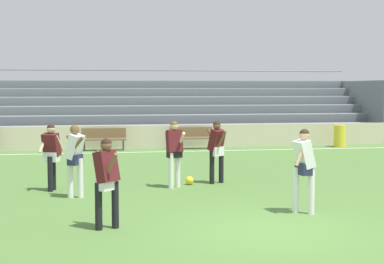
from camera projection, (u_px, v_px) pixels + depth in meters
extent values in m
plane|color=#517A38|center=(268.00, 231.00, 10.07)|extent=(160.00, 160.00, 0.00)
cube|color=white|center=(173.00, 151.00, 22.60)|extent=(44.00, 0.12, 0.01)
cube|color=beige|center=(168.00, 136.00, 24.01)|extent=(48.00, 0.16, 0.96)
cube|color=#9EA3AD|center=(95.00, 137.00, 24.61)|extent=(27.12, 0.36, 0.08)
cube|color=slate|center=(95.00, 142.00, 24.43)|extent=(27.12, 0.04, 0.41)
cube|color=#9EA3AD|center=(95.00, 126.00, 25.35)|extent=(27.12, 0.36, 0.08)
cube|color=slate|center=(95.00, 131.00, 25.17)|extent=(27.12, 0.04, 0.41)
cube|color=#9EA3AD|center=(95.00, 116.00, 26.09)|extent=(27.12, 0.36, 0.08)
cube|color=slate|center=(95.00, 121.00, 25.91)|extent=(27.12, 0.04, 0.41)
cube|color=#9EA3AD|center=(95.00, 107.00, 26.83)|extent=(27.12, 0.36, 0.08)
cube|color=slate|center=(95.00, 111.00, 26.65)|extent=(27.12, 0.04, 0.41)
cube|color=#9EA3AD|center=(95.00, 97.00, 27.57)|extent=(27.12, 0.36, 0.08)
cube|color=slate|center=(95.00, 102.00, 27.39)|extent=(27.12, 0.04, 0.41)
cube|color=#9EA3AD|center=(94.00, 89.00, 28.32)|extent=(27.12, 0.36, 0.08)
cube|color=slate|center=(95.00, 93.00, 28.14)|extent=(27.12, 0.04, 0.41)
cube|color=#9EA3AD|center=(94.00, 81.00, 29.06)|extent=(27.12, 0.36, 0.08)
cube|color=slate|center=(94.00, 85.00, 28.88)|extent=(27.12, 0.04, 0.41)
cube|color=slate|center=(361.00, 109.00, 29.07)|extent=(0.20, 5.08, 2.89)
cylinder|color=slate|center=(94.00, 70.00, 29.26)|extent=(27.12, 0.06, 0.06)
cube|color=brown|center=(191.00, 138.00, 23.50)|extent=(1.80, 0.40, 0.06)
cube|color=brown|center=(191.00, 132.00, 23.66)|extent=(1.80, 0.05, 0.40)
cylinder|color=#47474C|center=(173.00, 144.00, 23.39)|extent=(0.07, 0.07, 0.45)
cylinder|color=#47474C|center=(210.00, 143.00, 23.65)|extent=(0.07, 0.07, 0.45)
cube|color=brown|center=(104.00, 140.00, 22.91)|extent=(1.80, 0.40, 0.06)
cube|color=brown|center=(104.00, 133.00, 23.07)|extent=(1.80, 0.05, 0.40)
cylinder|color=#47474C|center=(84.00, 145.00, 22.80)|extent=(0.07, 0.07, 0.45)
cylinder|color=#47474C|center=(123.00, 145.00, 23.06)|extent=(0.07, 0.07, 0.45)
cylinder|color=yellow|center=(340.00, 136.00, 24.36)|extent=(0.49, 0.49, 0.94)
cylinder|color=white|center=(171.00, 170.00, 14.30)|extent=(0.13, 0.13, 0.91)
cylinder|color=white|center=(178.00, 169.00, 14.51)|extent=(0.13, 0.13, 0.91)
cube|color=black|center=(174.00, 153.00, 14.37)|extent=(0.40, 0.30, 0.24)
cube|color=#56191E|center=(174.00, 141.00, 14.35)|extent=(0.44, 0.38, 0.59)
cylinder|color=beige|center=(168.00, 139.00, 14.43)|extent=(0.17, 0.42, 0.43)
cylinder|color=beige|center=(181.00, 140.00, 14.26)|extent=(0.17, 0.42, 0.43)
sphere|color=beige|center=(174.00, 126.00, 14.32)|extent=(0.21, 0.21, 0.21)
sphere|color=brown|center=(174.00, 125.00, 14.32)|extent=(0.20, 0.20, 0.20)
cylinder|color=black|center=(221.00, 166.00, 15.15)|extent=(0.13, 0.13, 0.88)
cylinder|color=black|center=(212.00, 167.00, 14.99)|extent=(0.13, 0.13, 0.88)
cube|color=white|center=(217.00, 151.00, 15.04)|extent=(0.42, 0.39, 0.24)
cube|color=#56191E|center=(217.00, 140.00, 15.01)|extent=(0.52, 0.51, 0.60)
cylinder|color=brown|center=(222.00, 139.00, 14.85)|extent=(0.26, 0.32, 0.48)
cylinder|color=brown|center=(212.00, 138.00, 15.17)|extent=(0.26, 0.32, 0.48)
sphere|color=brown|center=(217.00, 126.00, 14.98)|extent=(0.21, 0.21, 0.21)
sphere|color=black|center=(217.00, 125.00, 14.98)|extent=(0.20, 0.20, 0.20)
cylinder|color=white|center=(296.00, 190.00, 11.55)|extent=(0.13, 0.13, 0.93)
cylinder|color=white|center=(311.00, 191.00, 11.40)|extent=(0.13, 0.13, 0.93)
cube|color=#232847|center=(304.00, 169.00, 11.44)|extent=(0.27, 0.39, 0.24)
cube|color=white|center=(304.00, 154.00, 11.42)|extent=(0.41, 0.43, 0.60)
cylinder|color=#D6A884|center=(307.00, 151.00, 11.60)|extent=(0.28, 0.12, 0.51)
cylinder|color=#D6A884|center=(301.00, 153.00, 11.23)|extent=(0.28, 0.12, 0.51)
sphere|color=#D6A884|center=(304.00, 135.00, 11.39)|extent=(0.21, 0.21, 0.21)
sphere|color=black|center=(304.00, 134.00, 11.39)|extent=(0.20, 0.20, 0.20)
cylinder|color=white|center=(80.00, 178.00, 13.09)|extent=(0.13, 0.13, 0.91)
cylinder|color=white|center=(70.00, 178.00, 13.09)|extent=(0.13, 0.13, 0.91)
cube|color=#232847|center=(75.00, 160.00, 13.06)|extent=(0.37, 0.42, 0.24)
cube|color=white|center=(75.00, 147.00, 13.04)|extent=(0.51, 0.51, 0.60)
cylinder|color=brown|center=(76.00, 146.00, 12.85)|extent=(0.39, 0.26, 0.44)
cylinder|color=brown|center=(74.00, 144.00, 13.21)|extent=(0.39, 0.26, 0.44)
sphere|color=brown|center=(75.00, 130.00, 13.01)|extent=(0.21, 0.21, 0.21)
sphere|color=brown|center=(75.00, 129.00, 13.00)|extent=(0.20, 0.20, 0.20)
cylinder|color=black|center=(99.00, 206.00, 10.11)|extent=(0.13, 0.13, 0.85)
cylinder|color=black|center=(115.00, 205.00, 10.25)|extent=(0.13, 0.13, 0.85)
cube|color=white|center=(107.00, 183.00, 10.15)|extent=(0.41, 0.41, 0.24)
cube|color=#56191E|center=(107.00, 167.00, 10.13)|extent=(0.50, 0.50, 0.59)
cylinder|color=brown|center=(103.00, 163.00, 10.30)|extent=(0.30, 0.31, 0.47)
cylinder|color=brown|center=(110.00, 166.00, 9.94)|extent=(0.30, 0.31, 0.47)
sphere|color=brown|center=(106.00, 145.00, 10.10)|extent=(0.21, 0.21, 0.21)
sphere|color=black|center=(106.00, 144.00, 10.09)|extent=(0.20, 0.20, 0.20)
cylinder|color=black|center=(53.00, 173.00, 14.11)|extent=(0.13, 0.13, 0.86)
cylinder|color=black|center=(50.00, 174.00, 13.87)|extent=(0.13, 0.13, 0.86)
cube|color=white|center=(51.00, 157.00, 13.96)|extent=(0.42, 0.36, 0.24)
cube|color=#56191E|center=(51.00, 145.00, 13.93)|extent=(0.49, 0.46, 0.59)
cylinder|color=beige|center=(59.00, 143.00, 13.98)|extent=(0.24, 0.38, 0.46)
cylinder|color=beige|center=(43.00, 143.00, 13.88)|extent=(0.24, 0.38, 0.46)
sphere|color=beige|center=(51.00, 129.00, 13.90)|extent=(0.21, 0.21, 0.21)
sphere|color=black|center=(51.00, 128.00, 13.90)|extent=(0.20, 0.20, 0.20)
sphere|color=yellow|center=(190.00, 180.00, 14.88)|extent=(0.22, 0.22, 0.22)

